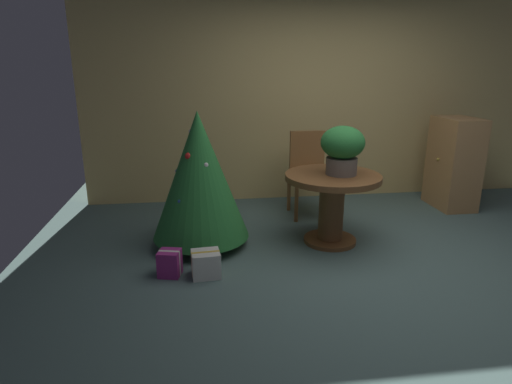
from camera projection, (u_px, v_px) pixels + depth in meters
ground_plane at (379, 265)px, 3.87m from camera, size 6.60×6.60×0.00m
back_wall_panel at (319, 99)px, 5.59m from camera, size 6.00×0.10×2.60m
round_dining_table at (332, 197)px, 4.25m from camera, size 0.93×0.93×0.71m
flower_vase at (342, 147)px, 4.11m from camera, size 0.42×0.42×0.47m
wooden_chair_far at (309, 169)px, 5.09m from camera, size 0.47×0.46×0.98m
holiday_tree at (199, 176)px, 4.10m from camera, size 0.94×0.94×1.33m
gift_box_purple at (170, 263)px, 3.65m from camera, size 0.21×0.20×0.23m
gift_box_cream at (206, 264)px, 3.64m from camera, size 0.25×0.22×0.22m
wooden_cabinet at (454, 163)px, 5.32m from camera, size 0.44×0.62×1.12m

